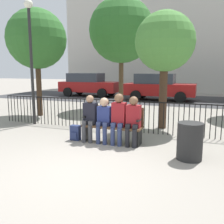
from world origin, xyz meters
name	(u,v)px	position (x,y,z in m)	size (l,w,h in m)	color
ground_plane	(75,171)	(0.00, 0.00, 0.00)	(80.00, 80.00, 0.00)	gray
park_bench	(113,123)	(0.00, 2.04, 0.49)	(1.54, 0.45, 0.92)	#4C331E
seated_person_0	(90,116)	(-0.60, 1.91, 0.67)	(0.34, 0.39, 1.21)	#3D3D42
seated_person_1	(104,117)	(-0.20, 1.91, 0.66)	(0.34, 0.39, 1.16)	navy
seated_person_2	(119,116)	(0.19, 1.91, 0.72)	(0.34, 0.39, 1.28)	navy
seated_person_3	(133,118)	(0.57, 1.91, 0.68)	(0.34, 0.39, 1.22)	black
backpack	(75,133)	(-1.00, 1.84, 0.20)	(0.25, 0.20, 0.40)	navy
fence_railing	(126,113)	(-0.02, 3.24, 0.56)	(9.01, 0.03, 0.95)	black
tree_0	(37,39)	(-4.12, 4.57, 3.03)	(2.33, 2.33, 4.21)	#422D1E
tree_2	(121,31)	(-1.61, 7.51, 3.64)	(2.99, 2.99, 5.15)	#4C3823
tree_3	(165,43)	(0.93, 4.07, 2.67)	(1.83, 1.83, 3.62)	#422D1E
lamp_post	(31,45)	(-3.30, 3.13, 2.65)	(0.28, 0.28, 4.07)	black
street_surface	(168,100)	(0.00, 12.00, 0.00)	(24.00, 6.00, 0.01)	#333335
parked_car_0	(159,87)	(-0.51, 11.51, 0.84)	(4.20, 1.94, 1.62)	maroon
parked_car_1	(89,84)	(-5.63, 12.29, 0.84)	(4.20, 1.94, 1.62)	maroon
building_facade	(183,20)	(0.00, 20.00, 6.18)	(20.00, 6.00, 12.36)	beige
trash_bin	(190,141)	(1.93, 1.39, 0.39)	(0.52, 0.52, 0.78)	black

